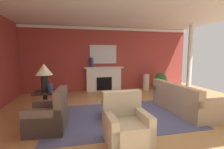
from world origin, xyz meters
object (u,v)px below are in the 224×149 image
object	(u,v)px
side_table	(46,103)
vase_mantel_left	(92,62)
fireplace	(104,79)
potted_plant	(160,80)
mantel_mirror	(103,54)
armchair_near_window	(49,117)
coffee_table	(120,105)
table_lamp	(44,72)
armchair_facing_fireplace	(126,127)
vase_on_side_table	(50,88)
vase_tall_corner	(146,82)
sofa	(183,102)

from	to	relation	value
side_table	vase_mantel_left	bearing A→B (deg)	61.50
fireplace	potted_plant	bearing A→B (deg)	-12.14
mantel_mirror	vase_mantel_left	bearing A→B (deg)	-162.82
armchair_near_window	potted_plant	distance (m)	5.51
vase_mantel_left	potted_plant	xyz separation A→B (m)	(3.13, -0.51, -0.84)
coffee_table	table_lamp	size ratio (longest dim) A/B	1.33
armchair_facing_fireplace	table_lamp	distance (m)	2.59
table_lamp	vase_on_side_table	xyz separation A→B (m)	(0.15, -0.12, -0.40)
vase_on_side_table	potted_plant	size ratio (longest dim) A/B	0.29
coffee_table	vase_tall_corner	xyz separation A→B (m)	(2.13, 3.02, 0.04)
armchair_near_window	mantel_mirror	bearing A→B (deg)	64.00
sofa	vase_on_side_table	xyz separation A→B (m)	(-3.73, 0.31, 0.52)
armchair_near_window	armchair_facing_fireplace	size ratio (longest dim) A/B	1.00
mantel_mirror	armchair_near_window	distance (m)	4.53
coffee_table	side_table	size ratio (longest dim) A/B	1.43
table_lamp	vase_on_side_table	size ratio (longest dim) A/B	3.13
coffee_table	vase_mantel_left	xyz separation A→B (m)	(-0.40, 3.27, 1.00)
vase_on_side_table	vase_mantel_left	world-z (taller)	vase_mantel_left
vase_on_side_table	vase_tall_corner	distance (m)	4.79
armchair_facing_fireplace	vase_tall_corner	size ratio (longest dim) A/B	1.26
vase_on_side_table	mantel_mirror	bearing A→B (deg)	58.18
armchair_near_window	potted_plant	xyz separation A→B (m)	(4.48, 3.20, 0.19)
sofa	vase_mantel_left	world-z (taller)	vase_mantel_left
sofa	armchair_facing_fireplace	xyz separation A→B (m)	(-2.16, -1.28, 0.01)
table_lamp	vase_tall_corner	bearing A→B (deg)	32.44
mantel_mirror	vase_mantel_left	distance (m)	0.68
armchair_facing_fireplace	vase_mantel_left	xyz separation A→B (m)	(-0.18, 4.55, 1.02)
sofa	vase_mantel_left	bearing A→B (deg)	125.57
coffee_table	vase_tall_corner	bearing A→B (deg)	54.80
armchair_near_window	potted_plant	world-z (taller)	armchair_near_window
side_table	vase_mantel_left	distance (m)	3.36
side_table	table_lamp	size ratio (longest dim) A/B	0.93
vase_mantel_left	vase_tall_corner	world-z (taller)	vase_mantel_left
mantel_mirror	coffee_table	distance (m)	3.70
side_table	vase_tall_corner	distance (m)	4.83
side_table	fireplace	bearing A→B (deg)	54.09
vase_mantel_left	vase_tall_corner	size ratio (longest dim) A/B	0.57
vase_mantel_left	vase_tall_corner	xyz separation A→B (m)	(2.53, -0.25, -0.95)
potted_plant	vase_mantel_left	bearing A→B (deg)	170.82
potted_plant	table_lamp	bearing A→B (deg)	-153.47
armchair_facing_fireplace	side_table	bearing A→B (deg)	135.20
mantel_mirror	armchair_near_window	world-z (taller)	mantel_mirror
table_lamp	side_table	bearing A→B (deg)	7.13
armchair_near_window	armchair_facing_fireplace	xyz separation A→B (m)	(1.52, -0.84, 0.00)
armchair_facing_fireplace	table_lamp	size ratio (longest dim) A/B	1.27
armchair_near_window	vase_tall_corner	xyz separation A→B (m)	(3.88, 3.46, 0.07)
vase_on_side_table	potted_plant	xyz separation A→B (m)	(4.53, 2.45, -0.33)
fireplace	armchair_near_window	xyz separation A→B (m)	(-1.89, -3.76, -0.22)
fireplace	sofa	bearing A→B (deg)	-61.68
sofa	vase_tall_corner	world-z (taller)	sofa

